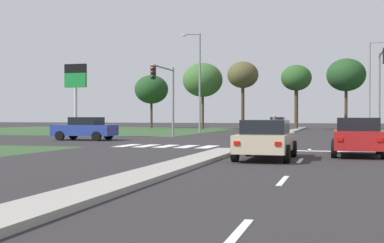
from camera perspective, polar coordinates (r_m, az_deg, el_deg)
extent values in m
plane|color=#282628|center=(31.64, 7.27, -2.37)|extent=(200.00, 200.00, 0.00)
cube|color=#2D4C28|center=(63.46, -12.52, -0.93)|extent=(35.00, 35.00, 0.01)
cube|color=gray|center=(13.23, -5.43, -6.08)|extent=(1.20, 22.00, 0.14)
cube|color=gray|center=(56.46, 11.13, -1.03)|extent=(1.20, 36.00, 0.14)
cube|color=silver|center=(7.05, 5.06, -12.46)|extent=(0.14, 2.00, 0.01)
cube|color=silver|center=(12.91, 10.16, -6.54)|extent=(0.14, 2.00, 0.01)
cube|color=silver|center=(18.86, 12.03, -4.31)|extent=(0.14, 2.00, 0.01)
cube|color=silver|center=(24.83, 12.99, -3.15)|extent=(0.14, 2.00, 0.01)
cube|color=silver|center=(24.30, 13.63, -3.24)|extent=(6.40, 0.50, 0.01)
cube|color=silver|center=(28.38, -7.27, -2.69)|extent=(0.70, 2.80, 0.01)
cube|color=silver|center=(27.95, -5.10, -2.73)|extent=(0.70, 2.80, 0.01)
cube|color=silver|center=(27.56, -2.87, -2.78)|extent=(0.70, 2.80, 0.01)
cube|color=silver|center=(27.21, -0.57, -2.82)|extent=(0.70, 2.80, 0.01)
cube|color=silver|center=(26.90, 1.78, -2.86)|extent=(0.70, 2.80, 0.01)
cube|color=black|center=(62.33, 9.57, -0.33)|extent=(1.80, 4.32, 0.72)
cube|color=black|center=(62.47, 9.59, 0.25)|extent=(1.58, 1.99, 0.52)
cube|color=red|center=(64.42, 10.39, -0.24)|extent=(0.20, 0.04, 0.14)
cube|color=red|center=(64.57, 9.18, -0.23)|extent=(0.20, 0.04, 0.14)
cylinder|color=black|center=(60.87, 10.27, -0.69)|extent=(0.22, 0.64, 0.64)
cylinder|color=black|center=(61.07, 8.58, -0.68)|extent=(0.22, 0.64, 0.64)
cylinder|color=black|center=(63.62, 10.52, -0.63)|extent=(0.22, 0.64, 0.64)
cylinder|color=black|center=(63.81, 8.91, -0.63)|extent=(0.22, 0.64, 0.64)
cube|color=#BCAD8E|center=(19.28, 8.30, -2.31)|extent=(1.81, 4.40, 0.64)
cube|color=black|center=(19.11, 8.24, -0.60)|extent=(1.59, 2.02, 0.52)
cube|color=red|center=(17.20, 5.03, -2.44)|extent=(0.20, 0.04, 0.14)
cube|color=red|center=(16.99, 9.60, -2.48)|extent=(0.20, 0.04, 0.14)
cylinder|color=black|center=(20.83, 6.35, -2.98)|extent=(0.22, 0.64, 0.64)
cylinder|color=black|center=(20.60, 11.33, -3.03)|extent=(0.22, 0.64, 0.64)
cylinder|color=black|center=(18.06, 4.84, -3.52)|extent=(0.22, 0.64, 0.64)
cylinder|color=black|center=(17.80, 10.59, -3.58)|extent=(0.22, 0.64, 0.64)
cube|color=#A31919|center=(21.77, 18.07, -1.90)|extent=(1.83, 4.14, 0.72)
cube|color=black|center=(21.61, 18.09, -0.28)|extent=(1.61, 1.90, 0.52)
cube|color=red|center=(19.67, 16.27, -1.95)|extent=(0.20, 0.04, 0.14)
cube|color=red|center=(19.73, 20.31, -1.95)|extent=(0.20, 0.04, 0.14)
cylinder|color=black|center=(23.10, 15.69, -2.65)|extent=(0.22, 0.64, 0.64)
cylinder|color=black|center=(23.16, 20.21, -2.66)|extent=(0.22, 0.64, 0.64)
cylinder|color=black|center=(20.46, 15.64, -3.06)|extent=(0.22, 0.64, 0.64)
cylinder|color=black|center=(20.53, 20.75, -3.06)|extent=(0.22, 0.64, 0.64)
cube|color=navy|center=(35.46, -11.97, -0.95)|extent=(4.25, 1.83, 0.73)
cube|color=black|center=(35.38, -11.76, 0.06)|extent=(1.96, 1.61, 0.52)
cube|color=red|center=(33.87, -9.32, -0.89)|extent=(0.04, 0.20, 0.14)
cube|color=red|center=(35.13, -8.35, -0.84)|extent=(0.04, 0.20, 0.14)
cylinder|color=black|center=(35.34, -14.61, -1.56)|extent=(0.64, 0.22, 0.64)
cylinder|color=black|center=(36.92, -13.17, -1.47)|extent=(0.64, 0.22, 0.64)
cylinder|color=black|center=(34.03, -10.67, -1.63)|extent=(0.64, 0.22, 0.64)
cylinder|color=black|center=(35.68, -9.35, -1.53)|extent=(0.64, 0.22, 0.64)
cylinder|color=gray|center=(37.96, 20.25, 2.67)|extent=(0.18, 0.18, 6.08)
cylinder|color=gray|center=(35.72, 20.56, 7.30)|extent=(0.12, 4.95, 0.12)
cylinder|color=gray|center=(39.83, -2.14, 2.17)|extent=(0.18, 0.18, 5.48)
cylinder|color=gray|center=(37.89, -3.19, 6.02)|extent=(0.12, 4.43, 0.12)
cube|color=black|center=(35.76, -4.36, 5.51)|extent=(0.32, 0.26, 0.95)
sphere|color=red|center=(35.64, -4.45, 6.01)|extent=(0.20, 0.20, 0.20)
sphere|color=#3A2405|center=(35.61, -4.45, 5.53)|extent=(0.20, 0.20, 0.20)
sphere|color=black|center=(35.59, -4.45, 5.05)|extent=(0.20, 0.20, 0.20)
cylinder|color=gray|center=(51.47, 0.87, 4.33)|extent=(0.20, 0.20, 10.03)
cylinder|color=gray|center=(51.99, -0.03, 9.75)|extent=(1.57, 0.60, 0.10)
ellipsoid|color=#B2B2A8|center=(51.95, -0.93, 9.65)|extent=(0.56, 0.28, 0.20)
cylinder|color=gray|center=(66.65, 19.31, 3.79)|extent=(0.20, 0.20, 10.85)
cylinder|color=gray|center=(67.11, 20.17, 8.33)|extent=(1.97, 0.35, 0.10)
cylinder|color=#9E8966|center=(42.54, 9.25, -0.97)|extent=(0.16, 0.16, 0.71)
cylinder|color=#4C4C4C|center=(42.53, 9.26, 0.01)|extent=(0.34, 0.34, 0.74)
sphere|color=tan|center=(42.53, 9.26, 0.64)|extent=(0.21, 0.21, 0.21)
cylinder|color=silver|center=(40.08, -12.92, 0.99)|extent=(0.24, 0.24, 3.86)
cube|color=#197F33|center=(40.18, -12.93, 4.53)|extent=(1.80, 0.24, 1.10)
cube|color=black|center=(40.25, -12.93, 5.81)|extent=(1.80, 0.24, 0.70)
cylinder|color=#423323|center=(72.22, -4.57, 0.91)|extent=(0.33, 0.33, 4.18)
ellipsoid|color=#1E421E|center=(72.32, -4.57, 3.61)|extent=(4.76, 4.76, 4.05)
cylinder|color=#423323|center=(66.84, 1.20, 1.31)|extent=(0.34, 0.34, 5.02)
ellipsoid|color=#38602D|center=(67.01, 1.21, 4.69)|extent=(5.25, 5.25, 4.46)
cylinder|color=#423323|center=(64.63, 5.72, 1.70)|extent=(0.41, 0.41, 5.84)
ellipsoid|color=#4C4728|center=(64.84, 5.72, 5.24)|extent=(3.94, 3.94, 3.35)
cylinder|color=#423323|center=(64.92, 11.62, 1.51)|extent=(0.47, 0.47, 5.45)
ellipsoid|color=#285123|center=(65.09, 11.62, 4.83)|extent=(3.80, 3.80, 3.23)
cylinder|color=#423323|center=(67.95, 16.89, 1.53)|extent=(0.38, 0.38, 5.62)
ellipsoid|color=#1E421E|center=(68.15, 16.90, 5.03)|extent=(4.93, 4.93, 4.19)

